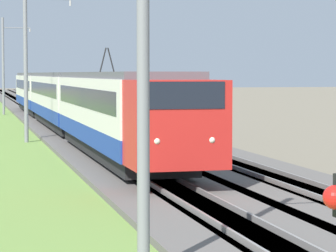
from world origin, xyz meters
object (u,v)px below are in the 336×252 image
object	(u,v)px
catenary_mast_near	(146,35)
catenary_mast_mid	(27,61)
catenary_mast_far	(4,65)
passenger_train	(65,96)

from	to	relation	value
catenary_mast_near	catenary_mast_mid	xyz separation A→B (m)	(29.58, 0.00, 0.01)
catenary_mast_mid	catenary_mast_far	xyz separation A→B (m)	(29.58, 0.00, 0.05)
catenary_mast_near	catenary_mast_mid	world-z (taller)	catenary_mast_mid
passenger_train	catenary_mast_mid	size ratio (longest dim) A/B	6.81
passenger_train	catenary_mast_far	world-z (taller)	catenary_mast_far
catenary_mast_mid	catenary_mast_far	distance (m)	29.58
passenger_train	catenary_mast_far	bearing A→B (deg)	-171.88
passenger_train	catenary_mast_mid	bearing A→B (deg)	-19.09
catenary_mast_near	catenary_mast_far	distance (m)	59.16
catenary_mast_near	catenary_mast_mid	size ratio (longest dim) A/B	1.00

